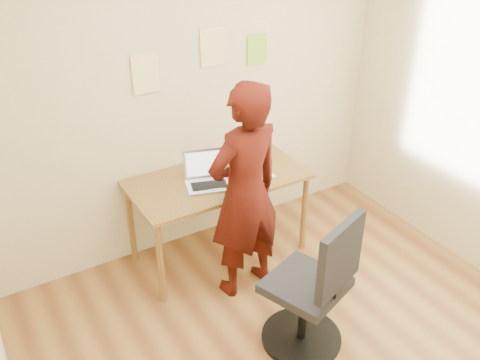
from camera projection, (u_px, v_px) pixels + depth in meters
room at (334, 191)px, 2.86m from camera, size 3.58×3.58×2.78m
desk at (218, 187)px, 4.25m from camera, size 1.40×0.70×0.74m
laptop at (207, 177)px, 4.11m from camera, size 0.40×0.38×0.24m
paper_sheet at (257, 172)px, 4.29m from camera, size 0.20×0.28×0.00m
phone at (251, 183)px, 4.13m from camera, size 0.07×0.14×0.01m
wall_note_left at (146, 74)px, 3.89m from camera, size 0.21×0.00×0.30m
wall_note_mid at (213, 47)px, 4.08m from camera, size 0.21×0.00×0.30m
wall_note_right at (257, 49)px, 4.30m from camera, size 0.18×0.00×0.24m
office_chair at (314, 294)px, 3.47m from camera, size 0.60×0.61×1.07m
person at (245, 193)px, 3.81m from camera, size 0.66×0.48×1.69m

